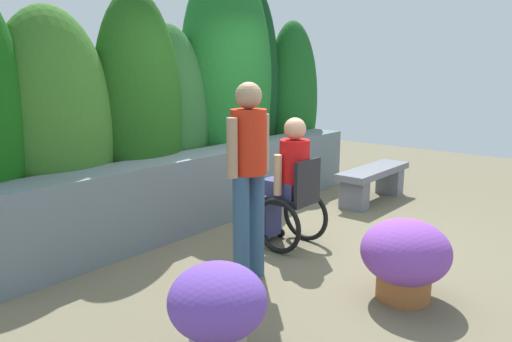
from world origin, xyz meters
The scene contains 8 objects.
ground_plane centered at (0.00, 0.00, 0.00)m, with size 13.51×13.51×0.00m, color #69624A.
stone_retaining_wall centered at (0.00, 1.41, 0.42)m, with size 5.18×0.51×0.85m, color slate.
hedge_backdrop centered at (0.09, 2.01, 1.39)m, with size 5.92×1.03×3.25m.
stone_bench centered at (2.07, 0.31, 0.30)m, with size 1.41×0.40×0.47m.
person_in_wheelchair centered at (-0.06, 0.18, 0.62)m, with size 0.53×0.66×1.33m.
person_standing_companion centered at (-0.93, -0.03, 0.98)m, with size 0.49×0.30×1.70m.
flower_pot_purple_near centered at (-2.00, -0.70, 0.37)m, with size 0.61×0.61×0.65m.
flower_pot_terracotta_by_wall centered at (-0.42, -1.22, 0.35)m, with size 0.70×0.70×0.65m.
Camera 1 is at (-3.93, -2.63, 1.81)m, focal length 34.10 mm.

